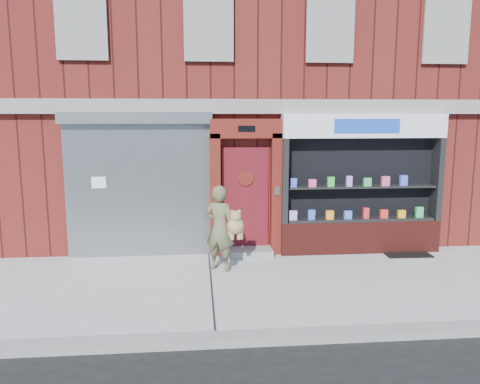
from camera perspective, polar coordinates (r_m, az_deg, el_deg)
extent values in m
plane|color=#9E9E99|center=(8.61, 7.05, -10.92)|extent=(80.00, 80.00, 0.00)
cube|color=gray|center=(6.67, 11.11, -16.74)|extent=(60.00, 0.30, 0.12)
cube|color=#5B1814|center=(14.04, 2.08, 13.56)|extent=(12.00, 8.00, 8.00)
cube|color=gray|center=(9.97, 5.06, 10.34)|extent=(12.00, 0.16, 0.30)
cube|color=black|center=(10.27, -18.77, 19.12)|extent=(0.90, 0.06, 1.40)
cube|color=gray|center=(10.23, -18.83, 19.16)|extent=(1.00, 0.06, 1.50)
cube|color=black|center=(10.03, -3.85, 19.83)|extent=(0.90, 0.06, 1.40)
cube|color=gray|center=(9.99, -3.85, 19.87)|extent=(1.00, 0.06, 1.50)
cube|color=black|center=(10.40, 10.90, 19.31)|extent=(0.90, 0.06, 1.40)
cube|color=gray|center=(10.36, 10.97, 19.35)|extent=(1.00, 0.06, 1.50)
cube|color=black|center=(11.32, 23.79, 17.88)|extent=(0.90, 0.06, 1.40)
cube|color=gray|center=(11.29, 23.89, 17.90)|extent=(1.00, 0.06, 1.50)
cube|color=gray|center=(10.03, -12.23, 0.12)|extent=(3.00, 0.10, 2.80)
cube|color=slate|center=(9.85, -12.58, 8.82)|extent=(3.10, 0.30, 0.24)
cube|color=white|center=(10.07, -16.84, 1.11)|extent=(0.30, 0.01, 0.24)
cube|color=#5C150F|center=(9.90, -3.04, -0.39)|extent=(0.22, 0.28, 2.60)
cube|color=#5C150F|center=(10.03, 4.40, -0.28)|extent=(0.22, 0.28, 2.60)
cube|color=#5C150F|center=(9.80, 0.72, 7.76)|extent=(1.50, 0.28, 0.40)
cube|color=black|center=(9.66, 0.82, 7.73)|extent=(0.35, 0.01, 0.12)
cube|color=#5B1018|center=(10.07, 0.64, -0.79)|extent=(1.00, 0.06, 2.20)
cylinder|color=black|center=(9.96, 0.67, 1.72)|extent=(0.28, 0.02, 0.28)
cylinder|color=#5C150F|center=(9.95, 0.68, 1.71)|extent=(0.34, 0.02, 0.34)
cube|color=gray|center=(10.07, 0.79, -7.37)|extent=(1.10, 0.55, 0.15)
cube|color=slate|center=(9.87, 4.55, 0.15)|extent=(0.10, 0.02, 0.18)
cube|color=#551814|center=(10.63, 14.31, -5.22)|extent=(3.50, 0.40, 0.70)
cube|color=black|center=(9.95, 5.39, 1.38)|extent=(0.12, 0.40, 1.80)
cube|color=black|center=(11.08, 22.85, 1.50)|extent=(0.12, 0.40, 1.80)
cube|color=black|center=(10.57, 14.25, 1.60)|extent=(3.30, 0.03, 1.80)
cube|color=black|center=(10.55, 14.40, -3.22)|extent=(3.20, 0.36, 0.06)
cube|color=black|center=(10.42, 14.56, 0.64)|extent=(3.20, 0.36, 0.04)
cube|color=white|center=(10.31, 14.86, 7.81)|extent=(3.50, 0.40, 0.50)
cube|color=#1842B6|center=(10.11, 15.25, 7.76)|extent=(1.40, 0.01, 0.30)
cube|color=#BE89F8|center=(10.04, 6.48, -2.85)|extent=(0.16, 0.09, 0.20)
cube|color=blue|center=(10.13, 8.70, -2.76)|extent=(0.14, 0.09, 0.21)
cube|color=orange|center=(10.23, 10.87, -2.76)|extent=(0.16, 0.09, 0.19)
cube|color=#3D6ED0|center=(10.35, 13.00, -2.73)|extent=(0.16, 0.09, 0.18)
cube|color=red|center=(10.48, 15.09, -2.51)|extent=(0.12, 0.09, 0.24)
cube|color=red|center=(10.63, 17.11, -2.57)|extent=(0.16, 0.09, 0.19)
cube|color=#EDA519|center=(10.78, 19.08, -2.55)|extent=(0.16, 0.09, 0.17)
cube|color=green|center=(10.95, 21.00, -2.32)|extent=(0.16, 0.09, 0.23)
cube|color=blue|center=(9.92, 6.55, 1.13)|extent=(0.13, 0.09, 0.19)
cube|color=#F2507E|center=(10.01, 8.79, 1.08)|extent=(0.16, 0.09, 0.16)
cube|color=green|center=(10.11, 11.00, 1.23)|extent=(0.14, 0.09, 0.21)
cube|color=#B87EE4|center=(10.23, 13.15, 1.29)|extent=(0.12, 0.09, 0.22)
cube|color=green|center=(10.36, 15.25, 1.18)|extent=(0.16, 0.09, 0.18)
cube|color=#E94D7C|center=(10.51, 17.30, 1.28)|extent=(0.17, 0.09, 0.21)
cube|color=#4252E3|center=(10.66, 19.29, 1.34)|extent=(0.16, 0.09, 0.23)
imported|color=brown|center=(9.01, -2.47, -4.41)|extent=(0.73, 0.65, 1.67)
sphere|color=#9D784E|center=(8.92, -0.56, -4.13)|extent=(0.33, 0.33, 0.33)
sphere|color=#9D784E|center=(8.83, -0.53, -2.98)|extent=(0.22, 0.22, 0.22)
sphere|color=#9D784E|center=(8.80, -0.96, -2.44)|extent=(0.08, 0.08, 0.08)
sphere|color=#9D784E|center=(8.81, -0.11, -2.42)|extent=(0.08, 0.08, 0.08)
cylinder|color=#9D784E|center=(8.96, -1.26, -5.16)|extent=(0.08, 0.08, 0.20)
cylinder|color=#9D784E|center=(8.97, 0.13, -5.13)|extent=(0.08, 0.08, 0.20)
cylinder|color=#9D784E|center=(8.94, -0.97, -5.19)|extent=(0.08, 0.08, 0.20)
cylinder|color=#9D784E|center=(8.95, -0.13, -5.17)|extent=(0.08, 0.08, 0.20)
cube|color=black|center=(10.86, 19.55, -7.02)|extent=(0.99, 0.71, 0.02)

